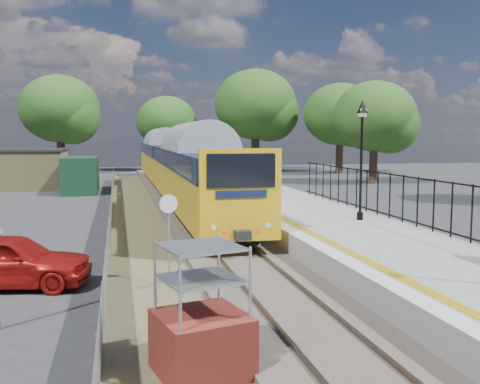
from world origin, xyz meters
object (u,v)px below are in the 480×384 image
object	(u,v)px
victorian_lamp_north	(362,132)
train	(175,162)
brick_plinth	(201,314)
car_red	(8,261)
speed_sign	(169,225)

from	to	relation	value
victorian_lamp_north	train	xyz separation A→B (m)	(-5.30, 18.07, -1.96)
victorian_lamp_north	train	bearing A→B (deg)	106.35
brick_plinth	train	bearing A→B (deg)	84.95
train	car_red	xyz separation A→B (m)	(-6.81, -21.68, -1.59)
speed_sign	car_red	world-z (taller)	speed_sign
victorian_lamp_north	brick_plinth	distance (m)	13.24
victorian_lamp_north	car_red	bearing A→B (deg)	-163.39
brick_plinth	car_red	xyz separation A→B (m)	(-4.31, 6.60, -0.37)
victorian_lamp_north	brick_plinth	bearing A→B (deg)	-127.37
speed_sign	car_red	xyz separation A→B (m)	(-4.31, 0.71, -0.95)
train	victorian_lamp_north	bearing A→B (deg)	-73.65
train	speed_sign	size ratio (longest dim) A/B	16.05
victorian_lamp_north	brick_plinth	xyz separation A→B (m)	(-7.80, -10.21, -3.17)
victorian_lamp_north	car_red	distance (m)	13.13
train	brick_plinth	distance (m)	28.42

